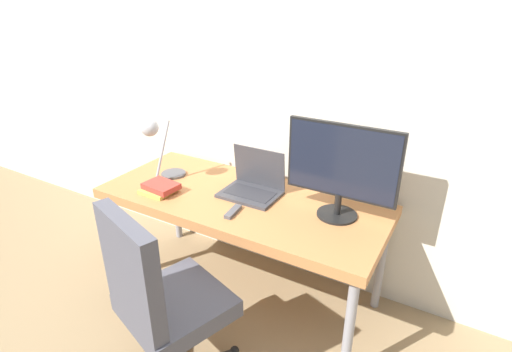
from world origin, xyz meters
TOP-DOWN VIEW (x-y plane):
  - ground_plane at (0.00, 0.00)m, footprint 12.00×12.00m
  - wall_back at (0.00, 0.79)m, footprint 8.00×0.05m
  - desk at (0.00, 0.36)m, footprint 1.71×0.73m
  - laptop at (0.04, 0.44)m, footprint 0.34×0.25m
  - monitor at (0.56, 0.44)m, footprint 0.59×0.22m
  - desk_lamp at (-0.55, 0.29)m, footprint 0.16×0.30m
  - office_chair at (0.04, -0.40)m, footprint 0.59×0.60m
  - book_stack at (-0.46, 0.18)m, footprint 0.22×0.18m
  - tv_remote at (0.06, 0.18)m, footprint 0.06×0.15m

SIDE VIEW (x-z plane):
  - ground_plane at x=0.00m, z-range 0.00..0.00m
  - office_chair at x=0.04m, z-range 0.05..1.05m
  - desk at x=0.00m, z-range 0.29..1.00m
  - tv_remote at x=0.06m, z-range 0.70..0.72m
  - book_stack at x=-0.46m, z-range 0.70..0.76m
  - laptop at x=0.04m, z-range 0.62..0.89m
  - desk_lamp at x=-0.55m, z-range 0.77..1.19m
  - monitor at x=0.56m, z-range 0.73..1.25m
  - wall_back at x=0.00m, z-range 0.00..2.60m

